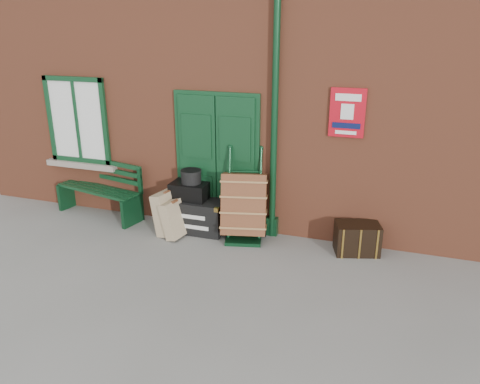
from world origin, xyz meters
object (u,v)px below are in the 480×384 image
at_px(houdini_trunk, 194,214).
at_px(bench, 101,187).
at_px(porter_trolley, 244,205).
at_px(dark_trunk, 357,238).

bearing_deg(houdini_trunk, bench, 176.82).
xyz_separation_m(houdini_trunk, porter_trolley, (0.89, -0.03, 0.28)).
bearing_deg(dark_trunk, bench, 162.18).
bearing_deg(porter_trolley, houdini_trunk, 164.69).
bearing_deg(bench, dark_trunk, 11.14).
relative_size(bench, houdini_trunk, 1.57).
xyz_separation_m(houdini_trunk, dark_trunk, (2.66, 0.00, -0.04)).
bearing_deg(houdini_trunk, dark_trunk, -0.72).
distance_m(bench, dark_trunk, 4.48).
distance_m(bench, porter_trolley, 2.71).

